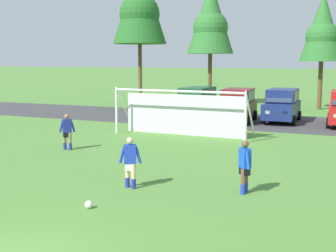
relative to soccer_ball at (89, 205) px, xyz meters
name	(u,v)px	position (x,y,z in m)	size (l,w,h in m)	color
ground_plane	(222,143)	(0.34, 11.18, -0.11)	(400.00, 400.00, 0.00)	#518438
parking_lot_strip	(261,122)	(0.34, 19.80, -0.11)	(52.00, 8.40, 0.01)	#3D3D3F
soccer_ball	(89,205)	(0.00, 0.00, 0.00)	(0.22, 0.22, 0.22)	white
soccer_goal	(183,112)	(-2.30, 12.51, 1.18)	(7.45, 2.06, 2.57)	white
player_striker_near	(67,132)	(-5.57, 6.68, 0.71)	(0.61, 0.55, 1.64)	#936B4C
player_midfield_center	(245,167)	(3.53, 3.18, 0.71)	(0.50, 0.65, 1.64)	brown
player_winger_left	(130,163)	(0.06, 2.28, 0.71)	(0.73, 0.39, 1.64)	beige
parked_car_slot_far_left	(197,102)	(-4.23, 19.85, 1.00)	(2.18, 4.62, 2.16)	#194C2D
parked_car_slot_left	(237,105)	(-1.13, 19.21, 1.00)	(2.40, 4.73, 2.16)	maroon
parked_car_slot_center_left	(282,105)	(1.59, 20.25, 1.00)	(2.25, 4.66, 2.16)	navy
tree_left_edge	(140,4)	(-13.16, 28.57, 9.03)	(4.98, 4.98, 13.28)	brown
tree_mid_left	(211,20)	(-6.54, 29.45, 7.48)	(4.14, 4.14, 11.04)	brown
tree_center_back	(323,29)	(2.99, 29.39, 6.37)	(3.54, 3.54, 9.43)	brown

